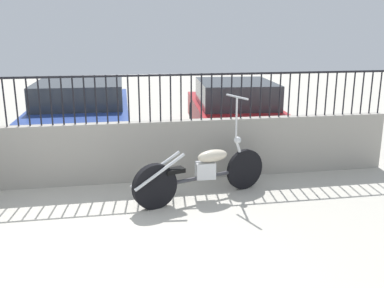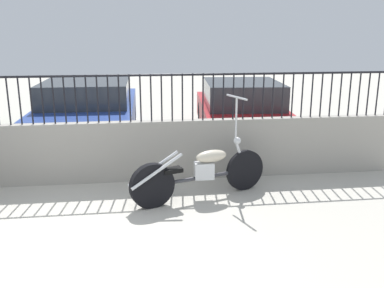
% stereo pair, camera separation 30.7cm
% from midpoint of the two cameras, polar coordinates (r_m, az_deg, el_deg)
% --- Properties ---
extents(ground_plane, '(40.00, 40.00, 0.00)m').
position_cam_midpoint_polar(ground_plane, '(4.55, -18.03, -17.37)').
color(ground_plane, '#B7B2A5').
extents(low_wall, '(10.57, 0.18, 0.97)m').
position_cam_midpoint_polar(low_wall, '(6.99, -14.24, -1.21)').
color(low_wall, '#9E998E').
rests_on(low_wall, ground_plane).
extents(fence_railing, '(10.57, 0.04, 0.74)m').
position_cam_midpoint_polar(fence_railing, '(6.79, -14.77, 6.74)').
color(fence_railing, black).
rests_on(fence_railing, low_wall).
extents(motorcycle_dark_grey, '(2.07, 0.88, 1.46)m').
position_cam_midpoint_polar(motorcycle_dark_grey, '(6.13, 1.84, -3.88)').
color(motorcycle_dark_grey, black).
rests_on(motorcycle_dark_grey, ground_plane).
extents(car_blue, '(1.94, 4.07, 1.39)m').
position_cam_midpoint_polar(car_blue, '(9.10, -12.65, 4.01)').
color(car_blue, black).
rests_on(car_blue, ground_plane).
extents(car_red, '(2.06, 4.10, 1.32)m').
position_cam_midpoint_polar(car_red, '(9.48, 7.46, 4.41)').
color(car_red, black).
rests_on(car_red, ground_plane).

